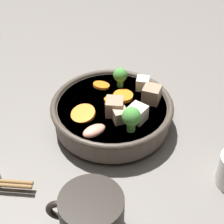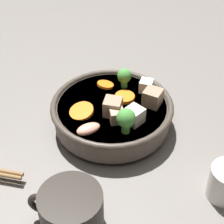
% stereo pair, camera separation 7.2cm
% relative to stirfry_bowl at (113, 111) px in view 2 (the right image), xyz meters
% --- Properties ---
extents(ground_plane, '(3.00, 3.00, 0.00)m').
position_rel_stirfry_bowl_xyz_m(ground_plane, '(0.00, -0.00, -0.04)').
color(ground_plane, slate).
extents(stirfry_bowl, '(0.23, 0.23, 0.10)m').
position_rel_stirfry_bowl_xyz_m(stirfry_bowl, '(0.00, 0.00, 0.00)').
color(stirfry_bowl, '#51473D').
rests_on(stirfry_bowl, ground_plane).
extents(dark_mug, '(0.12, 0.09, 0.07)m').
position_rel_stirfry_bowl_xyz_m(dark_mug, '(0.01, 0.23, -0.00)').
color(dark_mug, black).
rests_on(dark_mug, ground_plane).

